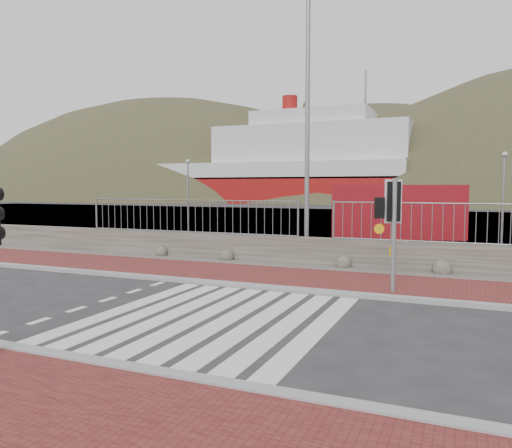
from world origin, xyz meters
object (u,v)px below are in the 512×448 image
at_px(ferry, 274,170).
at_px(shipping_container, 395,211).
at_px(streetlight, 312,111).
at_px(traffic_signal_far, 393,210).

distance_m(ferry, shipping_container, 56.63).
bearing_deg(ferry, shipping_container, -62.79).
bearing_deg(streetlight, shipping_container, 90.23).
distance_m(traffic_signal_far, shipping_container, 14.25).
height_order(streetlight, shipping_container, streetlight).
height_order(ferry, traffic_signal_far, ferry).
xyz_separation_m(ferry, streetlight, (24.21, -59.83, -0.19)).
bearing_deg(streetlight, ferry, 121.87).
relative_size(ferry, streetlight, 5.44).
relative_size(traffic_signal_far, shipping_container, 0.43).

